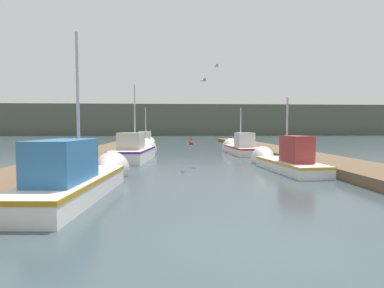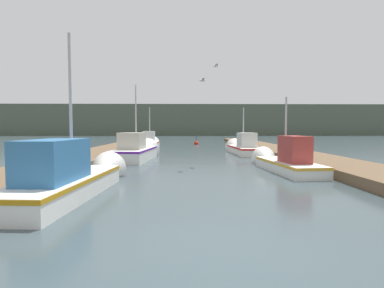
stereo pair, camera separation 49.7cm
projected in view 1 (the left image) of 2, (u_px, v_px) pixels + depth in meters
ground_plane at (249, 250)px, 4.49m from camera, size 200.00×200.00×0.00m
dock_left at (102, 152)px, 20.10m from camera, size 2.76×40.00×0.36m
dock_right at (278, 151)px, 20.77m from camera, size 2.76×40.00×0.36m
distant_shore_ridge at (180, 121)px, 74.75m from camera, size 120.00×16.00×7.08m
fishing_boat_0 at (82, 176)px, 8.26m from camera, size 1.76×6.10×4.75m
fishing_boat_1 at (284, 161)px, 12.96m from camera, size 1.76×5.25×3.52m
fishing_boat_2 at (136, 151)px, 17.30m from camera, size 2.12×5.85×4.69m
fishing_boat_3 at (240, 147)px, 21.19m from camera, size 1.74×5.73×3.66m
fishing_boat_4 at (146, 143)px, 26.19m from camera, size 1.59×5.63×3.96m
mooring_piling_0 at (239, 140)px, 27.15m from camera, size 0.34×0.34×1.43m
mooring_piling_1 at (69, 165)px, 10.34m from camera, size 0.25×0.25×1.08m
channel_buoy at (191, 143)px, 32.52m from camera, size 0.48×0.48×0.98m
seagull_lead at (204, 80)px, 13.43m from camera, size 0.30×0.56×0.12m
seagull_1 at (216, 66)px, 14.86m from camera, size 0.29×0.55×0.12m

